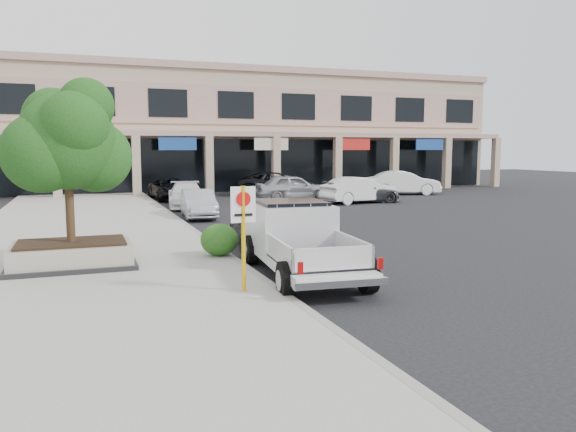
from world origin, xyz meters
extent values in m
plane|color=black|center=(0.00, 0.00, 0.00)|extent=(120.00, 120.00, 0.00)
cube|color=gray|center=(-5.50, 6.00, 0.07)|extent=(8.00, 52.00, 0.15)
cube|color=gray|center=(-1.55, 6.00, 0.07)|extent=(0.20, 52.00, 0.15)
cube|color=tan|center=(8.00, 34.00, 4.50)|extent=(40.00, 10.00, 9.00)
cube|color=gray|center=(8.00, 34.00, 9.25)|extent=(40.40, 10.40, 0.50)
cube|color=gray|center=(8.00, 27.90, 4.30)|extent=(40.00, 2.20, 0.35)
cube|color=tan|center=(28.00, 27.05, 2.10)|extent=(0.55, 0.55, 4.20)
cube|color=black|center=(8.00, 28.95, 2.00)|extent=(39.20, 0.08, 3.90)
cube|color=black|center=(-5.87, 3.44, 0.21)|extent=(3.20, 2.20, 0.12)
cube|color=gray|center=(-5.87, 3.44, 0.52)|extent=(3.00, 2.00, 0.50)
cube|color=black|center=(-5.87, 3.44, 0.80)|extent=(2.70, 1.70, 0.06)
cylinder|color=black|center=(-5.87, 3.44, 1.93)|extent=(0.22, 0.22, 2.20)
sphere|color=#12390F|center=(-5.87, 3.44, 3.43)|extent=(2.50, 2.50, 2.50)
sphere|color=#12390F|center=(-5.17, 3.74, 3.03)|extent=(1.90, 1.90, 1.90)
sphere|color=#12390F|center=(-6.17, 3.94, 4.03)|extent=(1.60, 1.60, 1.60)
cylinder|color=#DEA30B|center=(-2.31, -0.58, 1.30)|extent=(0.09, 0.09, 2.30)
cube|color=white|center=(-2.31, -0.58, 2.05)|extent=(0.55, 0.03, 0.78)
cylinder|color=red|center=(-2.31, -0.61, 2.17)|extent=(0.32, 0.02, 0.32)
ellipsoid|color=#1C4614|center=(-1.86, 3.60, 0.62)|extent=(1.10, 0.99, 0.93)
imported|color=#323538|center=(0.00, 5.89, 0.67)|extent=(2.03, 4.09, 1.34)
imported|color=#A8ABB0|center=(-0.40, 14.01, 0.67)|extent=(1.74, 4.14, 1.33)
imported|color=silver|center=(-0.09, 18.86, 0.70)|extent=(2.60, 5.03, 1.40)
imported|color=black|center=(-0.15, 23.88, 0.69)|extent=(2.61, 5.12, 1.38)
imported|color=#A4A7AC|center=(7.00, 20.86, 0.82)|extent=(4.93, 2.26, 1.64)
imported|color=silver|center=(10.09, 17.89, 0.78)|extent=(4.98, 2.55, 1.56)
imported|color=#303235|center=(10.45, 18.14, 0.67)|extent=(4.87, 2.54, 1.35)
imported|color=black|center=(7.30, 24.88, 0.81)|extent=(6.31, 3.96, 1.63)
imported|color=#909497|center=(8.50, 26.75, 0.71)|extent=(4.45, 2.66, 1.42)
imported|color=white|center=(15.98, 22.42, 0.84)|extent=(5.39, 3.19, 1.68)
camera|label=1|loc=(-5.57, -12.17, 3.24)|focal=35.00mm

